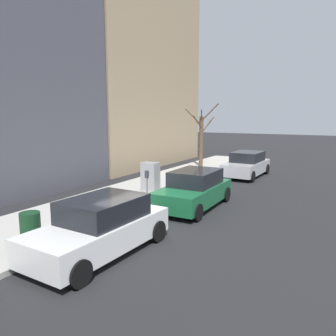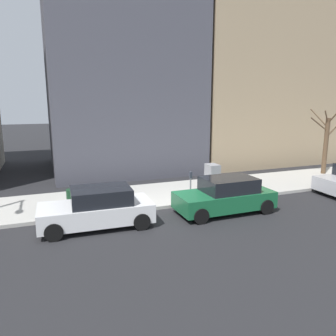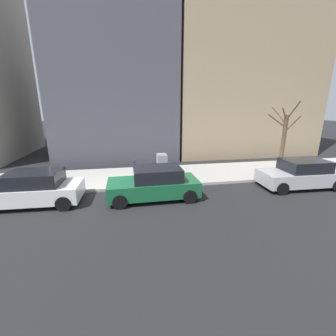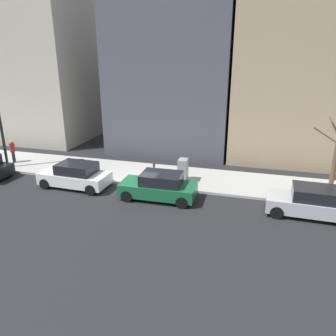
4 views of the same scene
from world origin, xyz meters
name	(u,v)px [view 2 (image 2 of 4)]	position (x,y,z in m)	size (l,w,h in m)	color
ground_plane	(170,208)	(0.00, 0.00, 0.00)	(120.00, 120.00, 0.00)	#232326
sidewalk	(156,195)	(2.00, 0.00, 0.07)	(4.00, 36.00, 0.15)	#B2AFA8
parked_car_green	(225,196)	(-1.29, -2.03, 0.74)	(1.97, 4.22, 1.52)	#196038
parked_car_white	(98,208)	(-1.02, 3.36, 0.74)	(2.04, 4.26, 1.52)	white
parking_meter	(191,183)	(0.45, -1.18, 0.98)	(0.14, 0.10, 1.35)	slate
utility_box	(212,178)	(1.30, -2.79, 0.85)	(0.83, 0.61, 1.43)	#A8A399
bare_tree	(326,142)	(2.58, -11.50, 2.15)	(2.43, 1.89, 4.42)	brown
trash_bin	(73,200)	(0.90, 4.09, 0.60)	(0.56, 0.56, 0.90)	#14381E
office_tower_left	(245,43)	(11.66, -11.20, 9.43)	(12.32, 12.32, 18.86)	tan
office_block_center	(118,61)	(10.25, -0.10, 7.38)	(9.49, 9.49, 14.75)	#4C4C56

